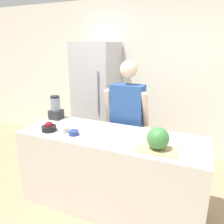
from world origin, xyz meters
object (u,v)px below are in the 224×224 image
refrigerator (97,99)px  blender (56,109)px  watermelon (158,138)px  bowl_cream (63,128)px  person (127,123)px  bowl_cherries (49,127)px  bowl_small_blue (74,133)px

refrigerator → blender: (-0.06, -1.08, 0.10)m
watermelon → bowl_cream: 1.06m
blender → watermelon: bearing=-14.8°
refrigerator → person: 1.10m
bowl_cherries → blender: (-0.19, 0.39, 0.10)m
bowl_small_blue → blender: size_ratio=0.35×
refrigerator → bowl_small_blue: 1.53m
person → bowl_cream: person is taller
watermelon → bowl_cherries: size_ratio=1.27×
bowl_small_blue → blender: 0.65m
refrigerator → watermelon: size_ratio=9.05×
watermelon → bowl_small_blue: watermelon is taller
person → bowl_small_blue: size_ratio=15.37×
person → bowl_cream: (-0.51, -0.71, 0.10)m
bowl_cherries → refrigerator: bearing=95.1°
watermelon → blender: (-1.43, 0.38, 0.02)m
watermelon → bowl_small_blue: bearing=-179.8°
refrigerator → watermelon: 2.00m
bowl_cream → bowl_small_blue: size_ratio=1.10×
bowl_cream → person: bearing=54.3°
watermelon → bowl_cherries: 1.24m
person → bowl_cherries: (-0.69, -0.74, 0.09)m
bowl_small_blue → blender: blender is taller
watermelon → bowl_cherries: watermelon is taller
bowl_cherries → blender: 0.44m
person → bowl_cherries: person is taller
person → bowl_cherries: size_ratio=10.10×
blender → refrigerator: bearing=86.8°
bowl_cream → blender: 0.52m
bowl_cream → bowl_small_blue: 0.15m
bowl_small_blue → blender: bearing=143.6°
watermelon → person: bearing=127.2°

